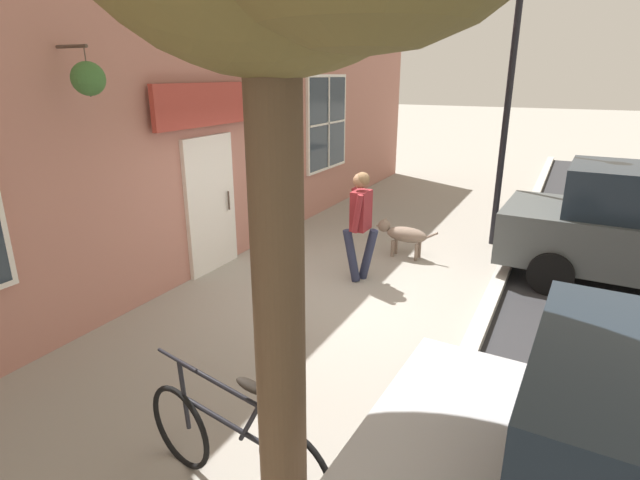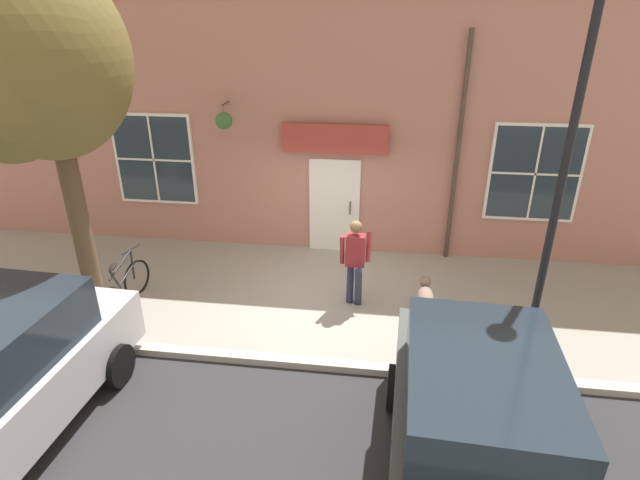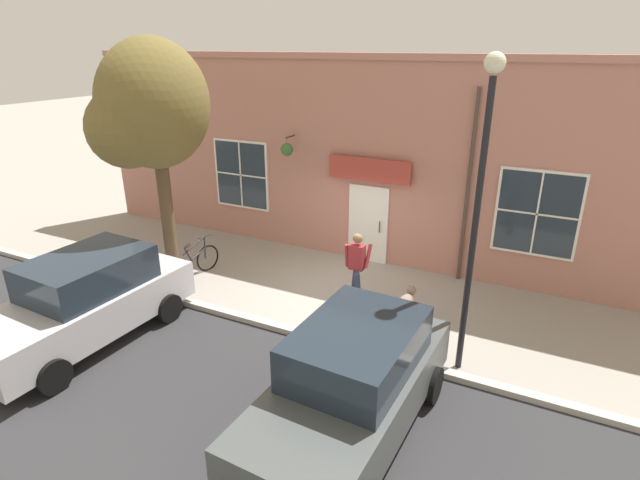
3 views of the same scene
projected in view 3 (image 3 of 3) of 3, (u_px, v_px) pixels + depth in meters
The scene contains 11 objects.
ground_plane at pixel (334, 293), 11.88m from camera, with size 90.00×90.00×0.00m, color gray.
curb_and_road at pixel (158, 465), 7.01m from camera, with size 10.10×28.00×0.12m.
storefront_facade at pixel (373, 163), 12.85m from camera, with size 0.95×18.00×5.34m.
pedestrian_walking at pixel (357, 261), 11.21m from camera, with size 0.51×0.55×1.65m.
dog_on_leash at pixel (406, 301), 10.68m from camera, with size 1.10×0.30×0.64m.
street_tree_by_curb at pixel (148, 111), 10.68m from camera, with size 2.71×2.28×5.72m.
leaning_bicycle at pixel (195, 264), 12.55m from camera, with size 1.74×0.20×1.01m.
parked_car_nearest_curb at pixel (85, 300), 9.73m from camera, with size 4.37×2.08×1.75m.
parked_car_mid_block at pixel (352, 383), 7.36m from camera, with size 4.37×2.08×1.75m.
street_lamp at pixel (480, 182), 7.90m from camera, with size 0.32×0.32×5.44m.
fire_hydrant at pixel (114, 263), 12.56m from camera, with size 0.34×0.20×0.77m.
Camera 3 is at (9.62, 4.43, 5.55)m, focal length 28.00 mm.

